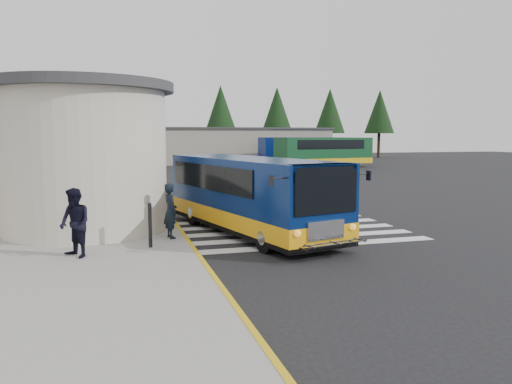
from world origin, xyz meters
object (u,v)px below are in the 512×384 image
object	(u,v)px
pedestrian_a	(171,211)
transit_bus	(250,198)
pedestrian_b	(75,223)
far_bus_b	(324,151)
bollard	(150,225)
far_bus_a	(306,150)

from	to	relation	value
pedestrian_a	transit_bus	bearing A→B (deg)	-85.35
pedestrian_b	far_bus_b	size ratio (longest dim) A/B	0.17
transit_bus	far_bus_b	distance (m)	35.39
pedestrian_a	far_bus_b	xyz separation A→B (m)	(19.12, 32.18, 0.73)
pedestrian_b	transit_bus	bearing A→B (deg)	79.42
transit_bus	pedestrian_b	size ratio (longest dim) A/B	5.15
transit_bus	bollard	world-z (taller)	transit_bus
far_bus_a	far_bus_b	size ratio (longest dim) A/B	0.97
bollard	pedestrian_a	bearing A→B (deg)	58.29
pedestrian_a	far_bus_b	world-z (taller)	far_bus_b
far_bus_a	far_bus_b	xyz separation A→B (m)	(0.24, -4.44, -0.01)
pedestrian_a	pedestrian_b	distance (m)	3.15
pedestrian_b	far_bus_a	size ratio (longest dim) A/B	0.17
far_bus_a	far_bus_b	world-z (taller)	far_bus_a
transit_bus	bollard	bearing A→B (deg)	-164.30
pedestrian_a	pedestrian_b	xyz separation A→B (m)	(-2.60, -1.77, 0.05)
far_bus_a	transit_bus	bearing A→B (deg)	154.95
transit_bus	bollard	size ratio (longest dim) A/B	7.33
pedestrian_a	pedestrian_b	size ratio (longest dim) A/B	0.94
transit_bus	pedestrian_a	size ratio (longest dim) A/B	5.47
far_bus_b	transit_bus	bearing A→B (deg)	142.44
transit_bus	far_bus_b	world-z (taller)	far_bus_b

